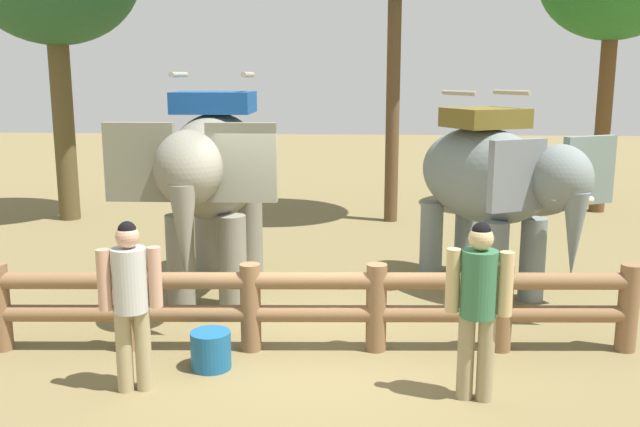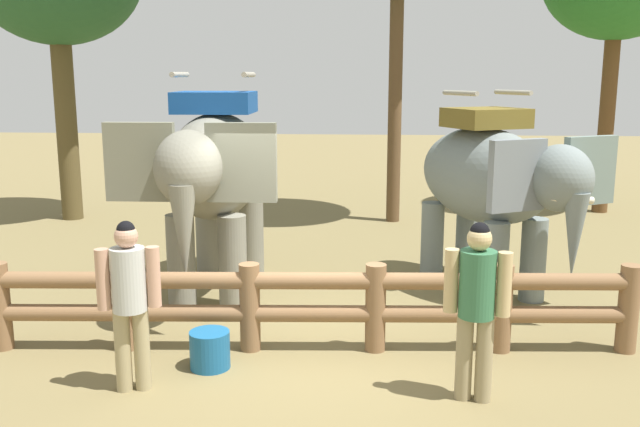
# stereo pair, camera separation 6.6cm
# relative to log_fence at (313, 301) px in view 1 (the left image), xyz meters

# --- Properties ---
(ground_plane) EXTENTS (60.00, 60.00, 0.00)m
(ground_plane) POSITION_rel_log_fence_xyz_m (-0.00, 0.03, -0.60)
(ground_plane) COLOR brown
(log_fence) EXTENTS (7.59, 0.67, 1.05)m
(log_fence) POSITION_rel_log_fence_xyz_m (0.00, 0.00, 0.00)
(log_fence) COLOR brown
(log_fence) RESTS_ON ground
(elephant_near_left) EXTENTS (2.15, 3.76, 3.24)m
(elephant_near_left) POSITION_rel_log_fence_xyz_m (-1.60, 2.10, 1.22)
(elephant_near_left) COLOR gray
(elephant_near_left) RESTS_ON ground
(elephant_center) EXTENTS (2.74, 3.50, 2.98)m
(elephant_center) POSITION_rel_log_fence_xyz_m (2.44, 2.43, 1.07)
(elephant_center) COLOR slate
(elephant_center) RESTS_ON ground
(tourist_woman_in_black) EXTENTS (0.62, 0.42, 1.78)m
(tourist_woman_in_black) POSITION_rel_log_fence_xyz_m (-1.76, -1.17, 0.43)
(tourist_woman_in_black) COLOR tan
(tourist_woman_in_black) RESTS_ON ground
(tourist_man_in_blue) EXTENTS (0.64, 0.41, 1.82)m
(tourist_man_in_blue) POSITION_rel_log_fence_xyz_m (1.70, -1.16, 0.45)
(tourist_man_in_blue) COLOR #978761
(tourist_man_in_blue) RESTS_ON ground
(feed_bucket) EXTENTS (0.45, 0.45, 0.42)m
(feed_bucket) POSITION_rel_log_fence_xyz_m (-1.10, -0.59, -0.39)
(feed_bucket) COLOR #19598C
(feed_bucket) RESTS_ON ground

